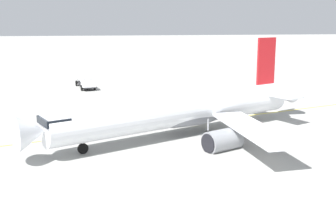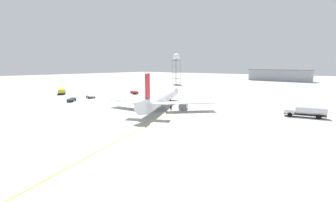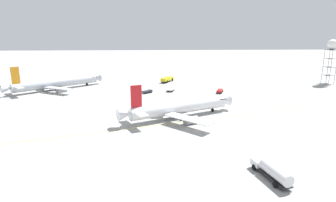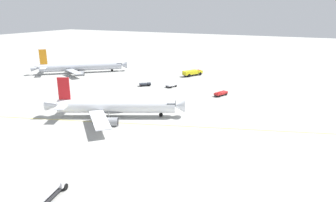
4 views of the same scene
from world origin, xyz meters
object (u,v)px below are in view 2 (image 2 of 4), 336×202
airliner_main (161,99)px  ops_pickup_truck (134,92)px  fire_tender_truck (62,91)px  baggage_truck_truck (72,100)px  pushback_tug_truck (91,96)px  radar_tower (176,59)px  fuel_tanker_truck (306,111)px

airliner_main → ops_pickup_truck: airliner_main is taller
fire_tender_truck → baggage_truck_truck: 27.55m
airliner_main → pushback_tug_truck: bearing=65.0°
fire_tender_truck → ops_pickup_truck: 33.95m
airliner_main → radar_tower: radar_tower is taller
ops_pickup_truck → fuel_tanker_truck: 71.19m
fire_tender_truck → fuel_tanker_truck: size_ratio=1.02×
fire_tender_truck → pushback_tug_truck: 22.75m
pushback_tug_truck → radar_tower: radar_tower is taller
baggage_truck_truck → fuel_tanker_truck: size_ratio=0.46×
fire_tender_truck → pushback_tug_truck: (-22.73, -0.44, -0.73)m
pushback_tug_truck → radar_tower: 82.56m
radar_tower → airliner_main: bearing=123.8°
airliner_main → radar_tower: bearing=8.1°
airliner_main → ops_pickup_truck: bearing=33.3°
baggage_truck_truck → fire_tender_truck: bearing=30.4°
fire_tender_truck → baggage_truck_truck: (-25.85, 9.50, -0.82)m
baggage_truck_truck → fuel_tanker_truck: fuel_tanker_truck is taller
airliner_main → fire_tender_truck: (60.28, 0.88, -1.31)m
airliner_main → fire_tender_truck: 60.30m
fire_tender_truck → radar_tower: bearing=-67.1°
baggage_truck_truck → fuel_tanker_truck: 75.36m
fuel_tanker_truck → radar_tower: 112.46m
fire_tender_truck → radar_tower: (-7.42, -79.75, 16.34)m
ops_pickup_truck → radar_tower: size_ratio=0.26×
fire_tender_truck → fuel_tanker_truck: (-97.37, -14.24, 0.05)m
ops_pickup_truck → fire_tender_truck: bearing=-119.2°
airliner_main → baggage_truck_truck: bearing=81.1°
pushback_tug_truck → fuel_tanker_truck: bearing=27.0°
fuel_tanker_truck → ops_pickup_truck: bearing=-18.5°
fire_tender_truck → fuel_tanker_truck: bearing=-143.5°
baggage_truck_truck → fuel_tanker_truck: (-71.52, -23.74, 0.87)m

